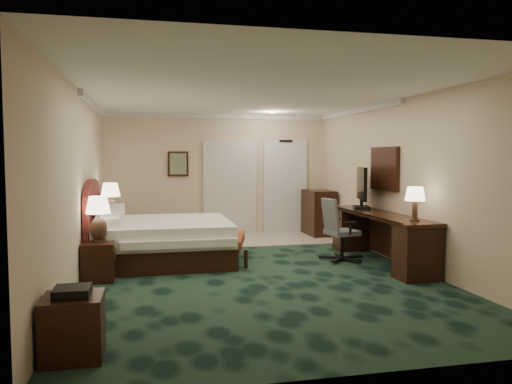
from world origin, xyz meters
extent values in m
cube|color=black|center=(0.00, 0.00, 0.00)|extent=(5.00, 7.50, 0.00)
cube|color=white|center=(0.00, 0.00, 2.70)|extent=(5.00, 7.50, 0.00)
cube|color=beige|center=(0.00, 3.75, 1.35)|extent=(5.00, 0.00, 2.70)
cube|color=beige|center=(0.00, -3.75, 1.35)|extent=(5.00, 0.00, 2.70)
cube|color=beige|center=(-2.50, 0.00, 1.35)|extent=(0.00, 7.50, 2.70)
cube|color=beige|center=(2.50, 0.00, 1.35)|extent=(0.00, 7.50, 2.70)
cube|color=#C4AF97|center=(0.90, 2.90, 0.01)|extent=(3.20, 1.70, 0.01)
cube|color=silver|center=(1.55, 3.72, 1.05)|extent=(1.02, 0.06, 2.18)
cube|color=silver|center=(0.25, 3.71, 1.05)|extent=(1.20, 0.06, 2.10)
cube|color=#4E6F62|center=(-0.90, 3.71, 1.60)|extent=(0.45, 0.06, 0.55)
cube|color=white|center=(2.46, 0.60, 1.55)|extent=(0.05, 0.95, 0.75)
cube|color=white|center=(-1.31, 1.03, 0.35)|extent=(2.18, 2.02, 0.69)
cube|color=black|center=(-2.26, -0.08, 0.27)|extent=(0.44, 0.50, 0.55)
cube|color=black|center=(-2.25, 2.43, 0.28)|extent=(0.45, 0.52, 0.57)
cube|color=brown|center=(-0.24, 0.78, 0.22)|extent=(0.74, 1.35, 0.43)
cube|color=black|center=(-2.22, -2.90, 0.27)|extent=(0.51, 0.51, 0.55)
cube|color=black|center=(2.17, 0.17, 0.41)|extent=(0.62, 2.86, 0.82)
cube|color=black|center=(2.18, 0.90, 1.20)|extent=(0.35, 0.94, 0.75)
cube|color=black|center=(2.19, 3.20, 0.50)|extent=(0.53, 0.95, 1.01)
camera|label=1|loc=(-1.57, -7.38, 1.75)|focal=35.00mm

